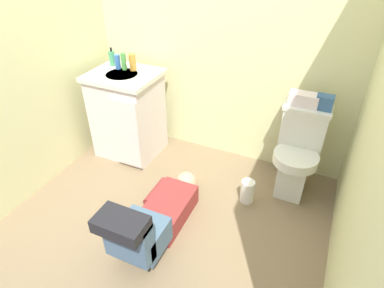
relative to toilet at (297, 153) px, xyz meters
name	(u,v)px	position (x,y,z in m)	size (l,w,h in m)	color
ground_plane	(168,219)	(-0.80, -0.75, -0.39)	(2.85, 3.06, 0.04)	#816B4F
wall_back	(223,27)	(-0.80, 0.32, 0.83)	(2.51, 0.08, 2.40)	beige
wall_left	(9,45)	(-2.02, -0.75, 0.83)	(0.08, 2.06, 2.40)	beige
toilet	(297,153)	(0.00, 0.00, 0.00)	(0.36, 0.46, 0.75)	silver
vanity_cabinet	(128,114)	(-1.56, -0.09, 0.05)	(0.60, 0.53, 0.82)	silver
faucet	(131,62)	(-1.57, 0.06, 0.50)	(0.02, 0.02, 0.10)	silver
person_plumber	(154,217)	(-0.81, -0.93, -0.19)	(0.39, 1.06, 0.52)	maroon
tissue_box	(304,99)	(-0.04, 0.09, 0.43)	(0.22, 0.11, 0.10)	silver
toiletry_bag	(325,102)	(0.11, 0.09, 0.44)	(0.12, 0.09, 0.11)	#33598C
soap_dispenser	(112,58)	(-1.76, 0.04, 0.52)	(0.06, 0.06, 0.17)	#419261
bottle_blue	(118,62)	(-1.66, -0.01, 0.52)	(0.05, 0.05, 0.13)	#386BBA
bottle_green	(124,61)	(-1.60, -0.01, 0.53)	(0.04, 0.04, 0.15)	#4D9E49
bottle_amber	(133,62)	(-1.52, 0.01, 0.53)	(0.06, 0.06, 0.15)	#C38733
paper_towel_roll	(247,191)	(-0.30, -0.32, -0.27)	(0.11, 0.11, 0.20)	white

